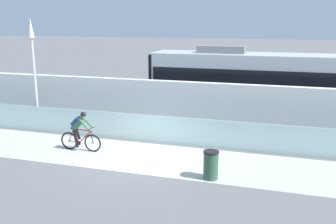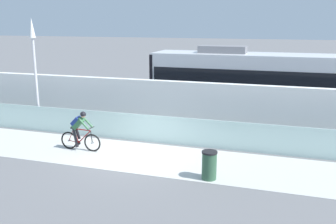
% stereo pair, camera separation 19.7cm
% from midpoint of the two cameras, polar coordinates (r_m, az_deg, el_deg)
% --- Properties ---
extents(ground_plane, '(200.00, 200.00, 0.00)m').
position_cam_midpoint_polar(ground_plane, '(14.66, -5.59, -6.65)').
color(ground_plane, slate).
extents(bike_path_deck, '(32.00, 3.20, 0.01)m').
position_cam_midpoint_polar(bike_path_deck, '(14.65, -5.59, -6.63)').
color(bike_path_deck, beige).
rests_on(bike_path_deck, ground).
extents(glass_parapet, '(32.00, 0.05, 1.18)m').
position_cam_midpoint_polar(glass_parapet, '(16.11, -3.12, -2.51)').
color(glass_parapet, silver).
rests_on(glass_parapet, ground).
extents(concrete_barrier_wall, '(32.00, 0.36, 2.39)m').
position_cam_midpoint_polar(concrete_barrier_wall, '(17.61, -1.14, 0.92)').
color(concrete_barrier_wall, white).
rests_on(concrete_barrier_wall, ground).
extents(tram_rail_near, '(32.00, 0.08, 0.01)m').
position_cam_midpoint_polar(tram_rail_near, '(20.19, 1.06, -0.90)').
color(tram_rail_near, '#595654').
rests_on(tram_rail_near, ground).
extents(tram_rail_far, '(32.00, 0.08, 0.01)m').
position_cam_midpoint_polar(tram_rail_far, '(21.54, 2.11, 0.01)').
color(tram_rail_far, '#595654').
rests_on(tram_rail_far, ground).
extents(tram, '(11.06, 2.54, 3.81)m').
position_cam_midpoint_polar(tram, '(19.82, 13.27, 4.04)').
color(tram, silver).
rests_on(tram, ground).
extents(cyclist_on_bike, '(1.77, 0.58, 1.61)m').
position_cam_midpoint_polar(cyclist_on_bike, '(15.39, -13.49, -2.85)').
color(cyclist_on_bike, black).
rests_on(cyclist_on_bike, ground).
extents(lamp_post_antenna, '(0.28, 0.28, 5.20)m').
position_cam_midpoint_polar(lamp_post_antenna, '(18.60, -19.92, 7.35)').
color(lamp_post_antenna, gray).
rests_on(lamp_post_antenna, ground).
extents(trash_bin, '(0.51, 0.51, 0.96)m').
position_cam_midpoint_polar(trash_bin, '(12.49, 6.02, -7.96)').
color(trash_bin, '#33593F').
rests_on(trash_bin, ground).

